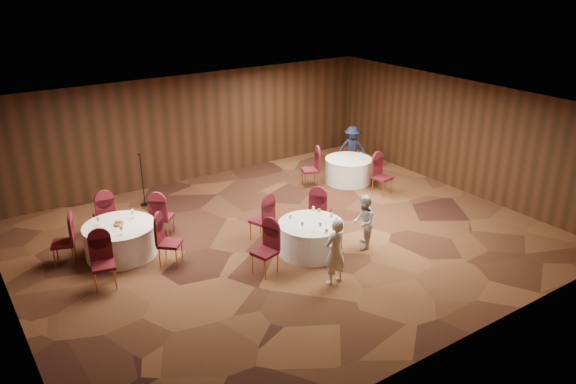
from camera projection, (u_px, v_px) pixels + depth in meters
ground at (286, 238)px, 13.58m from camera, size 12.00×12.00×0.00m
room_shell at (286, 162)px, 12.83m from camera, size 12.00×12.00×12.00m
table_main at (311, 237)px, 12.79m from camera, size 1.49×1.49×0.74m
table_left at (121, 240)px, 12.69m from camera, size 1.61×1.61×0.74m
table_right at (348, 170)px, 16.94m from camera, size 1.41×1.41×0.74m
chairs_main at (283, 226)px, 13.04m from camera, size 2.95×2.06×1.00m
chairs_left at (121, 235)px, 12.62m from camera, size 3.04×2.98×1.00m
chairs_right at (346, 173)px, 16.32m from camera, size 1.97×2.30×1.00m
tabletop_main at (318, 219)px, 12.63m from camera, size 1.05×1.10×0.22m
tabletop_left at (118, 222)px, 12.51m from camera, size 0.84×0.81×0.22m
tabletop_right at (361, 154)px, 16.68m from camera, size 0.08×0.08×0.22m
mic_stand at (143, 191)px, 15.30m from camera, size 0.24×0.24×1.47m
woman_a at (335, 251)px, 11.44m from camera, size 0.57×0.41×1.45m
woman_b at (363, 222)px, 12.90m from camera, size 0.79×0.80×1.31m
man_c at (352, 148)px, 17.89m from camera, size 1.02×1.01×1.41m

